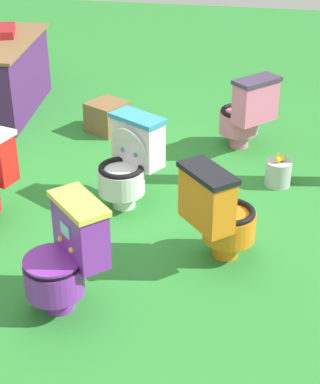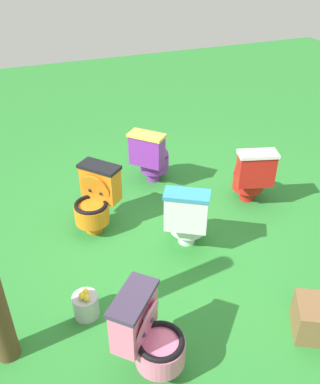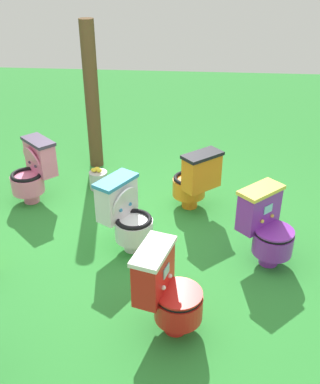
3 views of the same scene
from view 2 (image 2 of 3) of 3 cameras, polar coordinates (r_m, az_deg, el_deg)
The scene contains 8 objects.
ground at distance 4.52m, azimuth 3.41°, elevation -6.33°, with size 14.00×14.00×0.00m, color #2D8433.
toilet_red at distance 4.98m, azimuth 12.37°, elevation 2.23°, with size 0.58×0.52×0.73m.
toilet_pink at distance 3.17m, azimuth -1.63°, elevation -18.87°, with size 0.63×0.63×0.73m.
toilet_white at distance 4.20m, azimuth 3.72°, elevation -3.38°, with size 0.63×0.60×0.73m.
toilet_orange at distance 4.50m, azimuth -8.72°, elevation -0.88°, with size 0.63×0.63×0.73m.
toilet_purple at distance 5.26m, azimuth -1.23°, elevation 4.84°, with size 0.63×0.63×0.73m.
small_crate at distance 3.77m, azimuth 20.43°, elevation -15.81°, with size 0.35×0.33×0.30m, color brown.
lemon_bucket at distance 3.74m, azimuth -10.06°, elevation -14.90°, with size 0.22×0.22×0.28m.
Camera 2 is at (3.15, -1.49, 2.87)m, focal length 39.19 mm.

